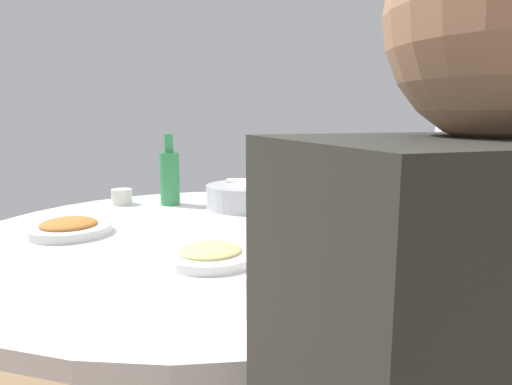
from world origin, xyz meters
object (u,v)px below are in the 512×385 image
soup_bowl (354,221)px  green_bottle (170,176)px  dish_noodles (210,254)px  diner_right (489,197)px  tea_cup_near (267,299)px  dish_shrimp (355,274)px  stool_for_diner_right (477,343)px  rice_bowl (246,196)px  round_dining_table (214,260)px  tea_cup_far (122,197)px  dish_tofu_braise (69,228)px

soup_bowl → green_bottle: (-0.24, 0.64, 0.07)m
soup_bowl → dish_noodles: 0.43m
soup_bowl → diner_right: (0.65, -0.01, -0.00)m
tea_cup_near → dish_noodles: bearing=77.5°
diner_right → dish_shrimp: bearing=-164.7°
soup_bowl → green_bottle: bearing=110.6°
green_bottle → stool_for_diner_right: size_ratio=0.56×
rice_bowl → green_bottle: 0.28m
diner_right → dish_noodles: bearing=178.9°
round_dining_table → dish_shrimp: (0.03, -0.48, 0.10)m
tea_cup_near → diner_right: bearing=13.9°
dish_shrimp → round_dining_table: bearing=93.8°
dish_shrimp → tea_cup_near: 0.23m
dish_shrimp → green_bottle: size_ratio=0.89×
dish_noodles → stool_for_diner_right: (1.08, -0.02, -0.52)m
soup_bowl → dish_shrimp: 0.38m
rice_bowl → tea_cup_far: 0.45m
dish_shrimp → tea_cup_far: 1.01m
soup_bowl → tea_cup_near: bearing=-149.2°
dish_tofu_braise → dish_shrimp: bearing=-62.2°
stool_for_diner_right → dish_noodles: bearing=178.9°
stool_for_diner_right → tea_cup_near: bearing=-166.1°
soup_bowl → round_dining_table: bearing=144.1°
rice_bowl → diner_right: diner_right is taller
rice_bowl → diner_right: bearing=-33.4°
soup_bowl → tea_cup_far: soup_bowl is taller
dish_tofu_braise → diner_right: size_ratio=0.29×
rice_bowl → dish_noodles: (-0.38, -0.44, -0.03)m
dish_tofu_braise → diner_right: bearing=-18.6°
rice_bowl → green_bottle: size_ratio=1.10×
diner_right → green_bottle: bearing=143.6°
round_dining_table → green_bottle: bearing=81.8°
dish_noodles → tea_cup_far: (0.05, 0.74, 0.01)m
round_dining_table → tea_cup_near: tea_cup_near is taller
green_bottle → tea_cup_far: green_bottle is taller
rice_bowl → tea_cup_near: 0.87m
dish_shrimp → green_bottle: bearing=88.2°
dish_shrimp → diner_right: 0.95m
soup_bowl → dish_shrimp: size_ratio=1.21×
round_dining_table → tea_cup_near: 0.56m
dish_tofu_braise → stool_for_diner_right: size_ratio=0.49×
stool_for_diner_right → green_bottle: bearing=143.6°
tea_cup_far → stool_for_diner_right: 1.39m
tea_cup_far → dish_shrimp: bearing=-83.7°
round_dining_table → dish_tofu_braise: bearing=148.8°
soup_bowl → tea_cup_far: bearing=117.3°
dish_shrimp → rice_bowl: bearing=72.7°
green_bottle → tea_cup_near: 0.98m
soup_bowl → stool_for_diner_right: 0.84m
tea_cup_far → stool_for_diner_right: tea_cup_far is taller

